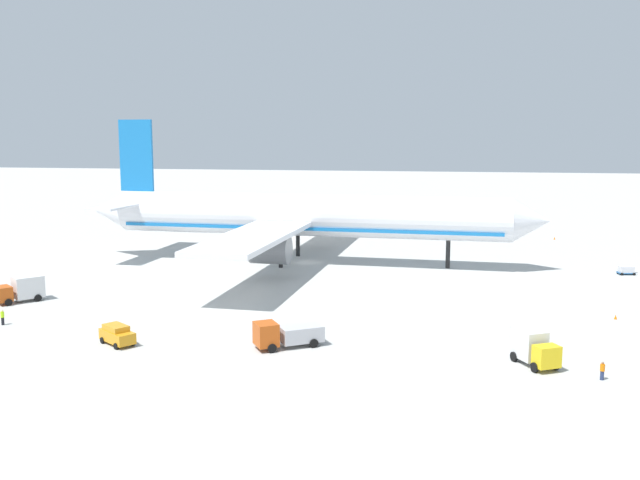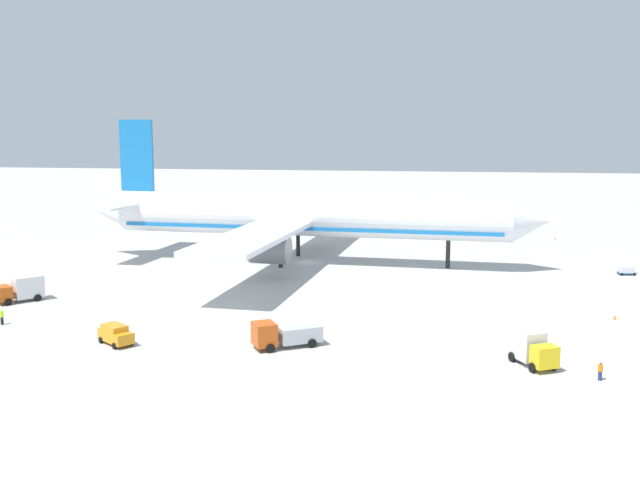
{
  "view_description": "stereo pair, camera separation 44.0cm",
  "coord_description": "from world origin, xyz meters",
  "px_view_note": "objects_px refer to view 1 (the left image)",
  "views": [
    {
      "loc": [
        23.07,
        -110.51,
        20.74
      ],
      "look_at": [
        2.29,
        -1.97,
        4.09
      ],
      "focal_mm": 38.97,
      "sensor_mm": 36.0,
      "label": 1
    },
    {
      "loc": [
        23.5,
        -110.43,
        20.74
      ],
      "look_at": [
        2.29,
        -1.97,
        4.09
      ],
      "focal_mm": 38.97,
      "sensor_mm": 36.0,
      "label": 2
    }
  ],
  "objects_px": {
    "service_truck_3": "(287,334)",
    "ground_worker_1": "(602,371)",
    "service_truck_4": "(533,347)",
    "ground_worker_0": "(3,317)",
    "service_van": "(117,334)",
    "traffic_cone_2": "(616,317)",
    "traffic_cone_3": "(555,238)",
    "baggage_cart_0": "(626,270)",
    "service_truck_2": "(22,289)",
    "traffic_cone_0": "(19,280)",
    "traffic_cone_4": "(360,228)",
    "airliner": "(301,216)"
  },
  "relations": [
    {
      "from": "traffic_cone_2",
      "to": "traffic_cone_4",
      "type": "bearing_deg",
      "value": 118.78
    },
    {
      "from": "ground_worker_1",
      "to": "ground_worker_0",
      "type": "bearing_deg",
      "value": 174.45
    },
    {
      "from": "ground_worker_0",
      "to": "traffic_cone_0",
      "type": "relative_size",
      "value": 3.16
    },
    {
      "from": "ground_worker_1",
      "to": "traffic_cone_0",
      "type": "distance_m",
      "value": 78.44
    },
    {
      "from": "airliner",
      "to": "traffic_cone_2",
      "type": "height_order",
      "value": "airliner"
    },
    {
      "from": "service_truck_3",
      "to": "service_van",
      "type": "bearing_deg",
      "value": -172.2
    },
    {
      "from": "airliner",
      "to": "traffic_cone_3",
      "type": "bearing_deg",
      "value": 37.43
    },
    {
      "from": "service_truck_4",
      "to": "ground_worker_0",
      "type": "distance_m",
      "value": 56.21
    },
    {
      "from": "traffic_cone_2",
      "to": "traffic_cone_3",
      "type": "height_order",
      "value": "same"
    },
    {
      "from": "airliner",
      "to": "service_truck_2",
      "type": "relative_size",
      "value": 13.09
    },
    {
      "from": "baggage_cart_0",
      "to": "service_truck_2",
      "type": "bearing_deg",
      "value": -157.55
    },
    {
      "from": "ground_worker_0",
      "to": "service_truck_4",
      "type": "bearing_deg",
      "value": -3.01
    },
    {
      "from": "traffic_cone_0",
      "to": "traffic_cone_2",
      "type": "relative_size",
      "value": 1.0
    },
    {
      "from": "baggage_cart_0",
      "to": "traffic_cone_2",
      "type": "distance_m",
      "value": 28.59
    },
    {
      "from": "service_van",
      "to": "traffic_cone_3",
      "type": "xyz_separation_m",
      "value": [
        53.12,
        82.44,
        -0.76
      ]
    },
    {
      "from": "service_truck_3",
      "to": "ground_worker_1",
      "type": "distance_m",
      "value": 29.05
    },
    {
      "from": "service_truck_3",
      "to": "traffic_cone_2",
      "type": "xyz_separation_m",
      "value": [
        34.42,
        17.31,
        -1.06
      ]
    },
    {
      "from": "ground_worker_1",
      "to": "traffic_cone_0",
      "type": "relative_size",
      "value": 2.93
    },
    {
      "from": "service_truck_2",
      "to": "service_van",
      "type": "xyz_separation_m",
      "value": [
        20.33,
        -14.59,
        -0.63
      ]
    },
    {
      "from": "service_truck_3",
      "to": "service_truck_4",
      "type": "relative_size",
      "value": 1.29
    },
    {
      "from": "service_truck_4",
      "to": "baggage_cart_0",
      "type": "distance_m",
      "value": 49.46
    },
    {
      "from": "baggage_cart_0",
      "to": "traffic_cone_3",
      "type": "xyz_separation_m",
      "value": [
        -5.58,
        35.2,
        -0.42
      ]
    },
    {
      "from": "service_truck_3",
      "to": "service_truck_2",
      "type": "bearing_deg",
      "value": 161.75
    },
    {
      "from": "service_van",
      "to": "traffic_cone_2",
      "type": "relative_size",
      "value": 8.26
    },
    {
      "from": "ground_worker_0",
      "to": "ground_worker_1",
      "type": "bearing_deg",
      "value": -5.55
    },
    {
      "from": "airliner",
      "to": "traffic_cone_4",
      "type": "bearing_deg",
      "value": 84.15
    },
    {
      "from": "airliner",
      "to": "baggage_cart_0",
      "type": "xyz_separation_m",
      "value": [
        50.38,
        -0.91,
        -6.95
      ]
    },
    {
      "from": "service_truck_2",
      "to": "traffic_cone_2",
      "type": "bearing_deg",
      "value": 4.02
    },
    {
      "from": "airliner",
      "to": "traffic_cone_3",
      "type": "xyz_separation_m",
      "value": [
        44.8,
        34.29,
        -7.37
      ]
    },
    {
      "from": "traffic_cone_3",
      "to": "ground_worker_1",
      "type": "bearing_deg",
      "value": -95.05
    },
    {
      "from": "service_van",
      "to": "traffic_cone_2",
      "type": "xyz_separation_m",
      "value": [
        51.33,
        19.62,
        -0.76
      ]
    },
    {
      "from": "traffic_cone_2",
      "to": "ground_worker_1",
      "type": "bearing_deg",
      "value": -104.85
    },
    {
      "from": "baggage_cart_0",
      "to": "traffic_cone_4",
      "type": "distance_m",
      "value": 62.94
    },
    {
      "from": "service_van",
      "to": "ground_worker_0",
      "type": "bearing_deg",
      "value": 164.83
    },
    {
      "from": "service_van",
      "to": "ground_worker_0",
      "type": "height_order",
      "value": "service_van"
    },
    {
      "from": "airliner",
      "to": "traffic_cone_0",
      "type": "relative_size",
      "value": 140.42
    },
    {
      "from": "service_truck_3",
      "to": "baggage_cart_0",
      "type": "distance_m",
      "value": 61.36
    },
    {
      "from": "ground_worker_1",
      "to": "service_van",
      "type": "bearing_deg",
      "value": 177.89
    },
    {
      "from": "ground_worker_0",
      "to": "traffic_cone_0",
      "type": "height_order",
      "value": "ground_worker_0"
    },
    {
      "from": "baggage_cart_0",
      "to": "traffic_cone_3",
      "type": "height_order",
      "value": "baggage_cart_0"
    },
    {
      "from": "traffic_cone_0",
      "to": "traffic_cone_2",
      "type": "bearing_deg",
      "value": -4.03
    },
    {
      "from": "service_truck_4",
      "to": "ground_worker_0",
      "type": "xyz_separation_m",
      "value": [
        -56.13,
        2.95,
        -0.77
      ]
    },
    {
      "from": "ground_worker_1",
      "to": "traffic_cone_2",
      "type": "xyz_separation_m",
      "value": [
        5.65,
        21.3,
        -0.54
      ]
    },
    {
      "from": "traffic_cone_2",
      "to": "traffic_cone_0",
      "type": "bearing_deg",
      "value": 175.97
    },
    {
      "from": "service_truck_4",
      "to": "traffic_cone_0",
      "type": "distance_m",
      "value": 72.34
    },
    {
      "from": "service_truck_4",
      "to": "traffic_cone_2",
      "type": "distance_m",
      "value": 21.4
    },
    {
      "from": "airliner",
      "to": "service_truck_3",
      "type": "bearing_deg",
      "value": -79.38
    },
    {
      "from": "ground_worker_1",
      "to": "traffic_cone_4",
      "type": "bearing_deg",
      "value": 109.81
    },
    {
      "from": "airliner",
      "to": "service_truck_2",
      "type": "bearing_deg",
      "value": -130.48
    },
    {
      "from": "service_truck_4",
      "to": "traffic_cone_3",
      "type": "xyz_separation_m",
      "value": [
        12.84,
        81.09,
        -1.38
      ]
    }
  ]
}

